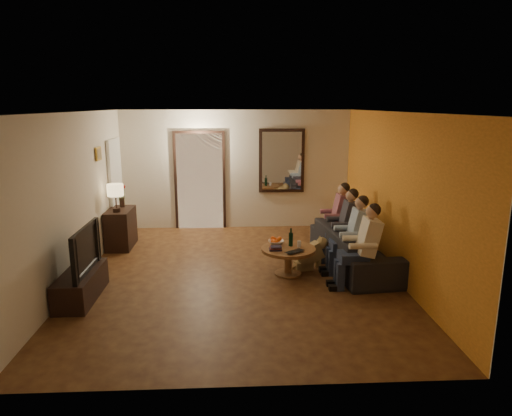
{
  "coord_description": "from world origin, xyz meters",
  "views": [
    {
      "loc": [
        -0.07,
        -6.98,
        2.71
      ],
      "look_at": [
        0.3,
        0.3,
        1.05
      ],
      "focal_mm": 32.0,
      "sensor_mm": 36.0,
      "label": 1
    }
  ],
  "objects_px": {
    "wine_bottle": "(291,237)",
    "laptop": "(297,253)",
    "dresser": "(121,228)",
    "dog": "(309,253)",
    "person_a": "(364,250)",
    "person_b": "(354,238)",
    "tv": "(78,250)",
    "bowl": "(276,242)",
    "person_c": "(345,228)",
    "sofa": "(354,248)",
    "person_d": "(337,220)",
    "coffee_table": "(288,261)",
    "tv_stand": "(81,285)",
    "table_lamp": "(116,198)"
  },
  "relations": [
    {
      "from": "tv",
      "to": "dog",
      "type": "distance_m",
      "value": 3.62
    },
    {
      "from": "sofa",
      "to": "wine_bottle",
      "type": "relative_size",
      "value": 7.43
    },
    {
      "from": "dresser",
      "to": "dog",
      "type": "bearing_deg",
      "value": -22.33
    },
    {
      "from": "person_a",
      "to": "person_b",
      "type": "xyz_separation_m",
      "value": [
        0.0,
        0.6,
        0.0
      ]
    },
    {
      "from": "person_c",
      "to": "laptop",
      "type": "xyz_separation_m",
      "value": [
        -0.96,
        -0.87,
        -0.14
      ]
    },
    {
      "from": "tv",
      "to": "person_c",
      "type": "height_order",
      "value": "person_c"
    },
    {
      "from": "tv",
      "to": "person_d",
      "type": "relative_size",
      "value": 0.94
    },
    {
      "from": "person_d",
      "to": "table_lamp",
      "type": "bearing_deg",
      "value": 176.96
    },
    {
      "from": "person_d",
      "to": "coffee_table",
      "type": "height_order",
      "value": "person_d"
    },
    {
      "from": "sofa",
      "to": "bowl",
      "type": "distance_m",
      "value": 1.35
    },
    {
      "from": "person_c",
      "to": "person_d",
      "type": "distance_m",
      "value": 0.6
    },
    {
      "from": "laptop",
      "to": "dresser",
      "type": "bearing_deg",
      "value": 111.22
    },
    {
      "from": "tv_stand",
      "to": "person_c",
      "type": "bearing_deg",
      "value": 18.59
    },
    {
      "from": "dog",
      "to": "laptop",
      "type": "bearing_deg",
      "value": -132.09
    },
    {
      "from": "table_lamp",
      "to": "person_b",
      "type": "bearing_deg",
      "value": -19.02
    },
    {
      "from": "dresser",
      "to": "person_c",
      "type": "distance_m",
      "value": 4.25
    },
    {
      "from": "person_a",
      "to": "bowl",
      "type": "relative_size",
      "value": 4.63
    },
    {
      "from": "tv",
      "to": "person_a",
      "type": "distance_m",
      "value": 4.12
    },
    {
      "from": "dresser",
      "to": "coffee_table",
      "type": "bearing_deg",
      "value": -28.09
    },
    {
      "from": "bowl",
      "to": "person_c",
      "type": "bearing_deg",
      "value": 16.79
    },
    {
      "from": "bowl",
      "to": "laptop",
      "type": "distance_m",
      "value": 0.57
    },
    {
      "from": "table_lamp",
      "to": "tv_stand",
      "type": "xyz_separation_m",
      "value": [
        0.0,
        -2.2,
        -0.82
      ]
    },
    {
      "from": "dog",
      "to": "tv",
      "type": "bearing_deg",
      "value": -176.11
    },
    {
      "from": "dresser",
      "to": "table_lamp",
      "type": "xyz_separation_m",
      "value": [
        0.0,
        -0.22,
        0.64
      ]
    },
    {
      "from": "dresser",
      "to": "coffee_table",
      "type": "relative_size",
      "value": 0.95
    },
    {
      "from": "wine_bottle",
      "to": "laptop",
      "type": "bearing_deg",
      "value": -82.5
    },
    {
      "from": "person_b",
      "to": "wine_bottle",
      "type": "distance_m",
      "value": 1.01
    },
    {
      "from": "table_lamp",
      "to": "tv",
      "type": "distance_m",
      "value": 2.22
    },
    {
      "from": "tv",
      "to": "bowl",
      "type": "relative_size",
      "value": 4.37
    },
    {
      "from": "sofa",
      "to": "person_a",
      "type": "height_order",
      "value": "person_a"
    },
    {
      "from": "dresser",
      "to": "person_c",
      "type": "height_order",
      "value": "person_c"
    },
    {
      "from": "wine_bottle",
      "to": "tv_stand",
      "type": "bearing_deg",
      "value": -164.01
    },
    {
      "from": "person_c",
      "to": "bowl",
      "type": "xyz_separation_m",
      "value": [
        -1.24,
        -0.37,
        -0.12
      ]
    },
    {
      "from": "dog",
      "to": "coffee_table",
      "type": "distance_m",
      "value": 0.45
    },
    {
      "from": "tv_stand",
      "to": "dresser",
      "type": "bearing_deg",
      "value": 90.0
    },
    {
      "from": "sofa",
      "to": "person_c",
      "type": "bearing_deg",
      "value": 12.45
    },
    {
      "from": "dog",
      "to": "laptop",
      "type": "height_order",
      "value": "dog"
    },
    {
      "from": "dresser",
      "to": "tv_stand",
      "type": "relative_size",
      "value": 0.7
    },
    {
      "from": "table_lamp",
      "to": "dog",
      "type": "xyz_separation_m",
      "value": [
        3.44,
        -1.19,
        -0.74
      ]
    },
    {
      "from": "sofa",
      "to": "laptop",
      "type": "height_order",
      "value": "sofa"
    },
    {
      "from": "coffee_table",
      "to": "table_lamp",
      "type": "bearing_deg",
      "value": 155.22
    },
    {
      "from": "person_b",
      "to": "wine_bottle",
      "type": "bearing_deg",
      "value": 173.96
    },
    {
      "from": "tv",
      "to": "person_a",
      "type": "height_order",
      "value": "person_a"
    },
    {
      "from": "person_a",
      "to": "person_b",
      "type": "height_order",
      "value": "same"
    },
    {
      "from": "dresser",
      "to": "coffee_table",
      "type": "distance_m",
      "value": 3.47
    },
    {
      "from": "dresser",
      "to": "laptop",
      "type": "bearing_deg",
      "value": -31.19
    },
    {
      "from": "dresser",
      "to": "tv_stand",
      "type": "xyz_separation_m",
      "value": [
        0.0,
        -2.42,
        -0.17
      ]
    },
    {
      "from": "dog",
      "to": "laptop",
      "type": "relative_size",
      "value": 1.7
    },
    {
      "from": "wine_bottle",
      "to": "person_b",
      "type": "bearing_deg",
      "value": -6.04
    },
    {
      "from": "bowl",
      "to": "laptop",
      "type": "xyz_separation_m",
      "value": [
        0.28,
        -0.5,
        -0.02
      ]
    }
  ]
}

